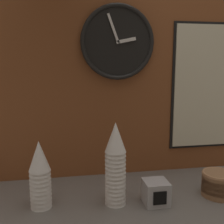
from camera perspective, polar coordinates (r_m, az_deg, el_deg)
The scene contains 8 objects.
ground_plane at distance 1.20m, azimuth -1.27°, elevation -18.02°, with size 1.60×0.56×0.04m, color slate.
wall_tiled_back at distance 1.32m, azimuth -3.17°, elevation 9.18°, with size 1.60×0.03×1.05m.
cup_stack_center_left at distance 1.11m, azimuth -14.42°, elevation -12.21°, with size 0.08×0.08×0.26m.
cup_stack_center_right at distance 1.09m, azimuth 0.70°, elevation -10.49°, with size 0.08×0.08×0.33m.
bowl_stack_far_right at distance 1.27m, azimuth 20.85°, elevation -13.37°, with size 0.14×0.14×0.10m.
wall_clock at distance 1.31m, azimuth 1.16°, elevation 14.02°, with size 0.34×0.03×0.34m.
menu_board at distance 1.48m, azimuth 18.59°, elevation 4.90°, with size 0.36×0.01×0.62m.
napkin_dispenser at distance 1.15m, azimuth 8.88°, elevation -15.83°, with size 0.09×0.10×0.09m.
Camera 1 is at (-0.16, -1.05, 0.55)m, focal length 45.00 mm.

